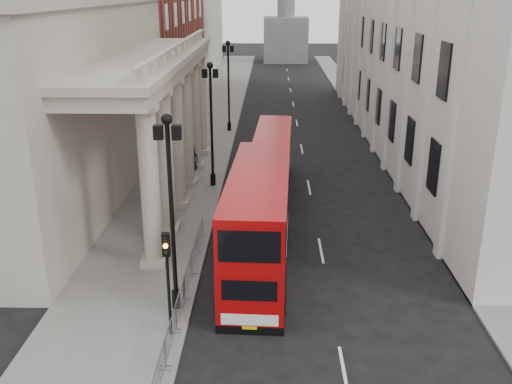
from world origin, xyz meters
name	(u,v)px	position (x,y,z in m)	size (l,w,h in m)	color
ground	(176,369)	(0.00, 0.00, 0.00)	(260.00, 260.00, 0.00)	black
sidewalk_west	(196,147)	(-3.00, 30.00, 0.06)	(6.00, 140.00, 0.12)	slate
sidewalk_east	(390,149)	(13.50, 30.00, 0.06)	(3.00, 140.00, 0.12)	slate
kerb	(231,148)	(-0.05, 30.00, 0.07)	(0.20, 140.00, 0.14)	slate
portico_building	(50,105)	(-10.50, 18.00, 6.00)	(9.00, 28.00, 12.00)	#A09786
brick_building	(145,7)	(-10.50, 48.00, 11.00)	(9.00, 32.00, 22.00)	maroon
west_building_far	(186,7)	(-10.50, 80.00, 10.00)	(9.00, 30.00, 20.00)	#A09786
lamp_post_south	(171,202)	(-0.60, 4.00, 4.91)	(1.05, 0.44, 8.32)	black
lamp_post_mid	(211,116)	(-0.60, 20.00, 4.91)	(1.05, 0.44, 8.32)	black
lamp_post_north	(228,80)	(-0.60, 36.00, 4.91)	(1.05, 0.44, 8.32)	black
traffic_light	(167,266)	(-0.50, 1.98, 3.11)	(0.28, 0.33, 4.30)	black
crowd_barriers	(175,319)	(-0.35, 2.23, 0.67)	(0.50, 18.75, 1.10)	gray
bus_near	(259,221)	(2.80, 7.80, 2.55)	(3.20, 11.39, 4.87)	#9E0708
bus_far	(273,159)	(3.49, 19.46, 2.14)	(2.70, 9.59, 4.10)	#B70809
pedestrian_a	(148,221)	(-3.32, 11.49, 0.92)	(0.58, 0.38, 1.59)	black
pedestrian_b	(169,191)	(-3.01, 16.56, 0.91)	(0.76, 0.60, 1.57)	black
pedestrian_c	(193,158)	(-2.43, 23.39, 1.02)	(0.88, 0.57, 1.80)	black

